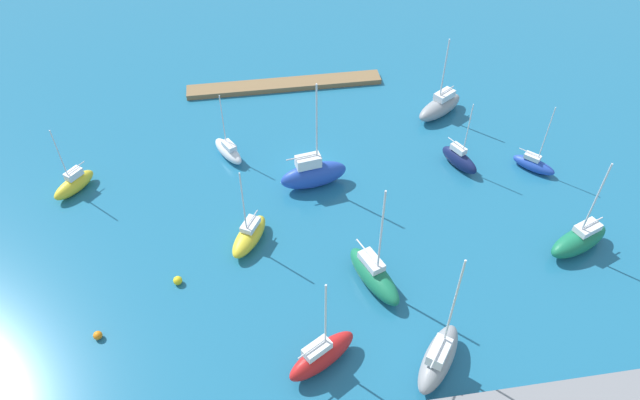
{
  "coord_description": "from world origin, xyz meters",
  "views": [
    {
      "loc": [
        6.47,
        49.24,
        42.34
      ],
      "look_at": [
        0.0,
        7.16,
        1.5
      ],
      "focal_mm": 32.25,
      "sensor_mm": 36.0,
      "label": 1
    }
  ],
  "objects_px": {
    "sailboat_blue_east_end": "(313,174)",
    "mooring_buoy_yellow": "(178,280)",
    "sailboat_blue_west_end": "(534,164)",
    "mooring_buoy_orange": "(98,335)",
    "sailboat_gray_far_north": "(438,358)",
    "sailboat_green_by_breakwater": "(374,275)",
    "sailboat_gray_near_pier": "(440,106)",
    "sailboat_yellow_along_channel": "(74,184)",
    "pier_dock": "(285,85)",
    "sailboat_green_center_basin": "(579,240)",
    "sailboat_navy_far_south": "(459,159)",
    "sailboat_yellow_outer_mooring": "(249,235)",
    "sailboat_white_lone_south": "(228,151)",
    "sailboat_red_off_beacon": "(322,355)"
  },
  "relations": [
    {
      "from": "sailboat_blue_east_end",
      "to": "mooring_buoy_yellow",
      "type": "relative_size",
      "value": 15.24
    },
    {
      "from": "sailboat_blue_west_end",
      "to": "mooring_buoy_orange",
      "type": "xyz_separation_m",
      "value": [
        45.6,
        15.19,
        -0.43
      ]
    },
    {
      "from": "sailboat_blue_east_end",
      "to": "sailboat_blue_west_end",
      "type": "height_order",
      "value": "sailboat_blue_east_end"
    },
    {
      "from": "sailboat_gray_far_north",
      "to": "sailboat_green_by_breakwater",
      "type": "distance_m",
      "value": 9.75
    },
    {
      "from": "sailboat_green_by_breakwater",
      "to": "sailboat_gray_near_pier",
      "type": "relative_size",
      "value": 1.14
    },
    {
      "from": "sailboat_yellow_along_channel",
      "to": "sailboat_gray_near_pier",
      "type": "height_order",
      "value": "sailboat_gray_near_pier"
    },
    {
      "from": "pier_dock",
      "to": "sailboat_blue_west_end",
      "type": "xyz_separation_m",
      "value": [
        -25.72,
        21.16,
        0.47
      ]
    },
    {
      "from": "sailboat_green_by_breakwater",
      "to": "sailboat_gray_near_pier",
      "type": "height_order",
      "value": "sailboat_green_by_breakwater"
    },
    {
      "from": "sailboat_gray_far_north",
      "to": "sailboat_green_center_basin",
      "type": "bearing_deg",
      "value": -21.06
    },
    {
      "from": "mooring_buoy_yellow",
      "to": "mooring_buoy_orange",
      "type": "xyz_separation_m",
      "value": [
        6.56,
        4.9,
        -0.04
      ]
    },
    {
      "from": "sailboat_green_center_basin",
      "to": "mooring_buoy_orange",
      "type": "xyz_separation_m",
      "value": [
        44.86,
        3.3,
        -0.92
      ]
    },
    {
      "from": "sailboat_green_by_breakwater",
      "to": "mooring_buoy_orange",
      "type": "xyz_separation_m",
      "value": [
        24.37,
        2.15,
        -0.88
      ]
    },
    {
      "from": "sailboat_gray_far_north",
      "to": "sailboat_yellow_along_channel",
      "type": "bearing_deg",
      "value": 88.67
    },
    {
      "from": "pier_dock",
      "to": "mooring_buoy_orange",
      "type": "bearing_deg",
      "value": 61.32
    },
    {
      "from": "sailboat_gray_far_north",
      "to": "mooring_buoy_yellow",
      "type": "xyz_separation_m",
      "value": [
        21.01,
        -11.95,
        -1.05
      ]
    },
    {
      "from": "sailboat_gray_far_north",
      "to": "mooring_buoy_orange",
      "type": "height_order",
      "value": "sailboat_gray_far_north"
    },
    {
      "from": "mooring_buoy_yellow",
      "to": "mooring_buoy_orange",
      "type": "distance_m",
      "value": 8.19
    },
    {
      "from": "sailboat_green_by_breakwater",
      "to": "sailboat_gray_near_pier",
      "type": "xyz_separation_m",
      "value": [
        -14.02,
        -24.91,
        -0.0
      ]
    },
    {
      "from": "pier_dock",
      "to": "sailboat_gray_near_pier",
      "type": "relative_size",
      "value": 2.45
    },
    {
      "from": "sailboat_navy_far_south",
      "to": "sailboat_green_by_breakwater",
      "type": "distance_m",
      "value": 19.78
    },
    {
      "from": "sailboat_yellow_outer_mooring",
      "to": "sailboat_green_center_basin",
      "type": "bearing_deg",
      "value": 110.31
    },
    {
      "from": "sailboat_green_center_basin",
      "to": "mooring_buoy_orange",
      "type": "bearing_deg",
      "value": -17.23
    },
    {
      "from": "pier_dock",
      "to": "sailboat_yellow_outer_mooring",
      "type": "distance_m",
      "value": 28.12
    },
    {
      "from": "sailboat_gray_far_north",
      "to": "sailboat_yellow_along_channel",
      "type": "height_order",
      "value": "sailboat_gray_far_north"
    },
    {
      "from": "sailboat_yellow_along_channel",
      "to": "mooring_buoy_orange",
      "type": "height_order",
      "value": "sailboat_yellow_along_channel"
    },
    {
      "from": "sailboat_green_by_breakwater",
      "to": "sailboat_yellow_along_channel",
      "type": "height_order",
      "value": "sailboat_green_by_breakwater"
    },
    {
      "from": "sailboat_blue_east_end",
      "to": "sailboat_white_lone_south",
      "type": "xyz_separation_m",
      "value": [
        8.94,
        -6.3,
        -0.74
      ]
    },
    {
      "from": "pier_dock",
      "to": "mooring_buoy_orange",
      "type": "height_order",
      "value": "mooring_buoy_orange"
    },
    {
      "from": "sailboat_blue_east_end",
      "to": "sailboat_white_lone_south",
      "type": "bearing_deg",
      "value": 135.28
    },
    {
      "from": "sailboat_blue_west_end",
      "to": "sailboat_green_center_basin",
      "type": "bearing_deg",
      "value": -47.13
    },
    {
      "from": "sailboat_gray_far_north",
      "to": "sailboat_yellow_along_channel",
      "type": "xyz_separation_m",
      "value": [
        32.23,
        -26.44,
        -0.46
      ]
    },
    {
      "from": "sailboat_green_center_basin",
      "to": "sailboat_white_lone_south",
      "type": "distance_m",
      "value": 38.21
    },
    {
      "from": "pier_dock",
      "to": "sailboat_white_lone_south",
      "type": "distance_m",
      "value": 15.87
    },
    {
      "from": "sailboat_yellow_outer_mooring",
      "to": "sailboat_red_off_beacon",
      "type": "xyz_separation_m",
      "value": [
        -4.95,
        14.32,
        0.34
      ]
    },
    {
      "from": "sailboat_white_lone_south",
      "to": "mooring_buoy_yellow",
      "type": "height_order",
      "value": "sailboat_white_lone_south"
    },
    {
      "from": "sailboat_gray_far_north",
      "to": "sailboat_blue_west_end",
      "type": "bearing_deg",
      "value": -0.99
    },
    {
      "from": "sailboat_gray_far_north",
      "to": "sailboat_gray_near_pier",
      "type": "bearing_deg",
      "value": 20.43
    },
    {
      "from": "sailboat_gray_near_pier",
      "to": "mooring_buoy_yellow",
      "type": "bearing_deg",
      "value": 1.41
    },
    {
      "from": "sailboat_blue_east_end",
      "to": "sailboat_gray_near_pier",
      "type": "xyz_separation_m",
      "value": [
        -17.54,
        -10.72,
        -0.41
      ]
    },
    {
      "from": "sailboat_green_center_basin",
      "to": "mooring_buoy_orange",
      "type": "relative_size",
      "value": 14.38
    },
    {
      "from": "sailboat_navy_far_south",
      "to": "pier_dock",
      "type": "bearing_deg",
      "value": -164.19
    },
    {
      "from": "sailboat_white_lone_south",
      "to": "mooring_buoy_yellow",
      "type": "relative_size",
      "value": 9.81
    },
    {
      "from": "pier_dock",
      "to": "sailboat_navy_far_south",
      "type": "relative_size",
      "value": 3.0
    },
    {
      "from": "sailboat_blue_east_end",
      "to": "sailboat_gray_near_pier",
      "type": "relative_size",
      "value": 1.22
    },
    {
      "from": "mooring_buoy_orange",
      "to": "sailboat_red_off_beacon",
      "type": "bearing_deg",
      "value": 163.82
    },
    {
      "from": "pier_dock",
      "to": "sailboat_white_lone_south",
      "type": "height_order",
      "value": "sailboat_white_lone_south"
    },
    {
      "from": "sailboat_yellow_along_channel",
      "to": "sailboat_blue_east_end",
      "type": "bearing_deg",
      "value": 123.66
    },
    {
      "from": "sailboat_yellow_outer_mooring",
      "to": "sailboat_gray_far_north",
      "type": "relative_size",
      "value": 0.72
    },
    {
      "from": "sailboat_white_lone_south",
      "to": "sailboat_blue_west_end",
      "type": "relative_size",
      "value": 0.96
    },
    {
      "from": "sailboat_yellow_along_channel",
      "to": "mooring_buoy_yellow",
      "type": "distance_m",
      "value": 18.33
    }
  ]
}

